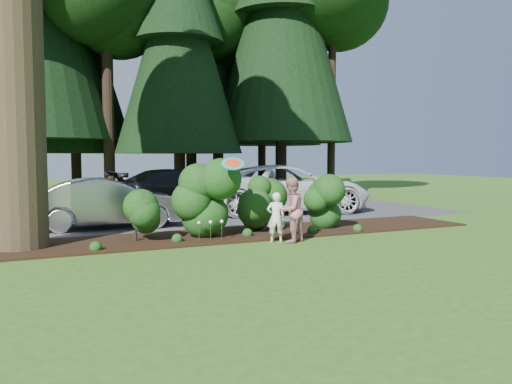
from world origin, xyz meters
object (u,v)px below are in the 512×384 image
(car_dark_suv, at_px, (183,190))
(child, at_px, (276,217))
(car_white_suv, at_px, (286,189))
(car_silver_wagon, at_px, (108,203))
(adult, at_px, (291,210))
(frisbee, at_px, (233,164))

(car_dark_suv, relative_size, child, 4.45)
(car_white_suv, bearing_deg, car_silver_wagon, 110.48)
(car_dark_suv, height_order, adult, car_dark_suv)
(adult, bearing_deg, car_dark_suv, -116.88)
(car_silver_wagon, xyz_separation_m, frisbee, (2.33, -4.18, 1.21))
(car_silver_wagon, height_order, frisbee, frisbee)
(child, height_order, frisbee, frisbee)
(car_white_suv, bearing_deg, child, 157.87)
(car_dark_suv, xyz_separation_m, frisbee, (-1.10, -8.00, 1.14))
(car_white_suv, xyz_separation_m, frisbee, (-4.47, -5.66, 1.05))
(adult, bearing_deg, car_silver_wagon, -78.41)
(car_white_suv, bearing_deg, adult, 161.12)
(car_white_suv, bearing_deg, car_dark_suv, 63.45)
(adult, bearing_deg, child, -58.35)
(frisbee, bearing_deg, adult, -6.96)
(car_dark_suv, bearing_deg, child, 174.79)
(car_silver_wagon, relative_size, car_dark_suv, 0.80)
(child, bearing_deg, car_silver_wagon, -28.16)
(child, bearing_deg, adult, 173.24)
(adult, height_order, frisbee, frisbee)
(car_silver_wagon, bearing_deg, adult, -135.76)
(car_silver_wagon, height_order, car_white_suv, car_white_suv)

